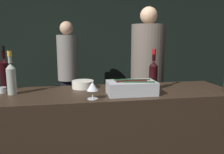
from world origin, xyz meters
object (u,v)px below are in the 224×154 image
(ice_bin_with_bottles, at_px, (132,87))
(red_wine_bottle_black_foil, at_px, (5,72))
(wine_glass, at_px, (92,87))
(bowl_white, at_px, (83,84))
(person_blond_tee, at_px, (68,69))
(candle_votive, at_px, (2,90))
(red_wine_bottle_tall, at_px, (153,73))
(rose_wine_bottle, at_px, (11,77))
(person_in_hoodie, at_px, (147,73))

(ice_bin_with_bottles, xyz_separation_m, red_wine_bottle_black_foil, (-1.06, 0.35, 0.10))
(ice_bin_with_bottles, bearing_deg, wine_glass, -163.90)
(bowl_white, bearing_deg, person_blond_tee, 96.41)
(candle_votive, bearing_deg, bowl_white, 6.09)
(wine_glass, distance_m, red_wine_bottle_black_foil, 0.86)
(red_wine_bottle_tall, bearing_deg, rose_wine_bottle, 178.25)
(wine_glass, bearing_deg, red_wine_bottle_black_foil, 148.75)
(ice_bin_with_bottles, bearing_deg, bowl_white, 143.54)
(ice_bin_with_bottles, xyz_separation_m, bowl_white, (-0.39, 0.29, -0.03))
(bowl_white, height_order, red_wine_bottle_black_foil, red_wine_bottle_black_foil)
(candle_votive, relative_size, person_in_hoodie, 0.04)
(red_wine_bottle_tall, relative_size, person_in_hoodie, 0.20)
(wine_glass, height_order, candle_votive, wine_glass)
(person_in_hoodie, relative_size, person_blond_tee, 1.07)
(ice_bin_with_bottles, distance_m, bowl_white, 0.48)
(person_blond_tee, bearing_deg, red_wine_bottle_black_foil, 72.08)
(wine_glass, bearing_deg, red_wine_bottle_tall, 21.45)
(person_blond_tee, bearing_deg, red_wine_bottle_tall, 114.46)
(red_wine_bottle_tall, relative_size, rose_wine_bottle, 1.02)
(red_wine_bottle_black_foil, xyz_separation_m, person_blond_tee, (0.50, 1.52, -0.20))
(rose_wine_bottle, bearing_deg, red_wine_bottle_tall, -1.75)
(rose_wine_bottle, xyz_separation_m, person_blond_tee, (0.39, 1.71, -0.18))
(person_in_hoodie, distance_m, person_blond_tee, 1.38)
(wine_glass, distance_m, candle_votive, 0.79)
(person_in_hoodie, bearing_deg, red_wine_bottle_black_foil, 119.89)
(red_wine_bottle_black_foil, bearing_deg, red_wine_bottle_tall, -10.07)
(red_wine_bottle_black_foil, xyz_separation_m, person_in_hoodie, (1.51, 0.58, -0.14))
(rose_wine_bottle, xyz_separation_m, person_in_hoodie, (1.40, 0.77, -0.13))
(ice_bin_with_bottles, distance_m, red_wine_bottle_black_foil, 1.12)
(bowl_white, relative_size, wine_glass, 1.50)
(wine_glass, height_order, red_wine_bottle_black_foil, red_wine_bottle_black_foil)
(rose_wine_bottle, distance_m, person_blond_tee, 1.77)
(ice_bin_with_bottles, height_order, red_wine_bottle_black_foil, red_wine_bottle_black_foil)
(red_wine_bottle_tall, height_order, red_wine_bottle_black_foil, red_wine_bottle_black_foil)
(candle_votive, relative_size, red_wine_bottle_tall, 0.18)
(bowl_white, xyz_separation_m, rose_wine_bottle, (-0.57, -0.13, 0.11))
(wine_glass, height_order, person_in_hoodie, person_in_hoodie)
(wine_glass, height_order, rose_wine_bottle, rose_wine_bottle)
(ice_bin_with_bottles, bearing_deg, person_blond_tee, 106.79)
(red_wine_bottle_tall, bearing_deg, ice_bin_with_bottles, -151.33)
(person_in_hoodie, bearing_deg, person_blond_tee, 55.84)
(bowl_white, bearing_deg, wine_glass, -81.43)
(person_blond_tee, bearing_deg, wine_glass, 97.05)
(candle_votive, distance_m, red_wine_bottle_tall, 1.28)
(bowl_white, distance_m, red_wine_bottle_black_foil, 0.69)
(rose_wine_bottle, bearing_deg, red_wine_bottle_black_foil, 118.28)
(ice_bin_with_bottles, relative_size, person_in_hoodie, 0.22)
(wine_glass, distance_m, person_in_hoodie, 1.29)
(rose_wine_bottle, bearing_deg, person_in_hoodie, 28.80)
(candle_votive, xyz_separation_m, person_in_hoodie, (1.50, 0.71, -0.01))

